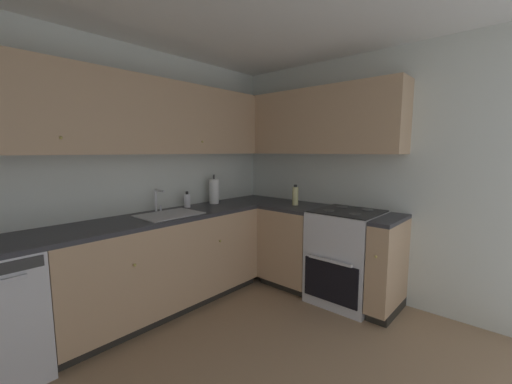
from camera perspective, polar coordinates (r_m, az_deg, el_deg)
The scene contains 14 objects.
wall_back at distance 3.12m, azimuth -26.96°, elevation 1.69°, with size 4.19×0.05×2.48m, color silver.
wall_right at distance 3.48m, azimuth 18.91°, elevation 2.60°, with size 0.05×3.17×2.48m, color silver.
lower_cabinets_back at distance 3.20m, azimuth -16.35°, elevation -12.36°, with size 2.00×0.62×0.88m.
countertop_back at distance 3.07m, azimuth -16.67°, elevation -4.41°, with size 3.21×0.60×0.04m, color #2D2D33.
lower_cabinets_right at distance 3.52m, azimuth 10.36°, elevation -10.34°, with size 0.62×1.43×0.88m.
countertop_right at distance 3.41m, azimuth 10.51°, elevation -3.09°, with size 0.60×1.43×0.03m.
oven_range at distance 3.36m, azimuth 16.03°, elevation -10.99°, with size 0.68×0.62×1.06m.
upper_cabinets_back at distance 3.07m, azimuth -21.33°, elevation 12.72°, with size 2.89×0.34×0.68m.
upper_cabinets_right at distance 3.57m, azimuth 9.83°, elevation 12.30°, with size 0.32×1.98×0.68m.
sink at distance 3.09m, azimuth -15.33°, elevation -4.74°, with size 0.55×0.40×0.10m.
faucet at distance 3.23m, azimuth -17.39°, elevation -1.12°, with size 0.07×0.16×0.23m.
soap_bottle at distance 3.44m, azimuth -12.33°, elevation -1.50°, with size 0.07×0.07×0.17m.
paper_towel_roll at distance 3.63m, azimuth -7.58°, elevation 0.15°, with size 0.11×0.11×0.34m.
oil_bottle at distance 3.52m, azimuth 7.11°, elevation -0.66°, with size 0.07×0.07×0.23m.
Camera 1 is at (-1.13, -1.34, 1.51)m, focal length 22.15 mm.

